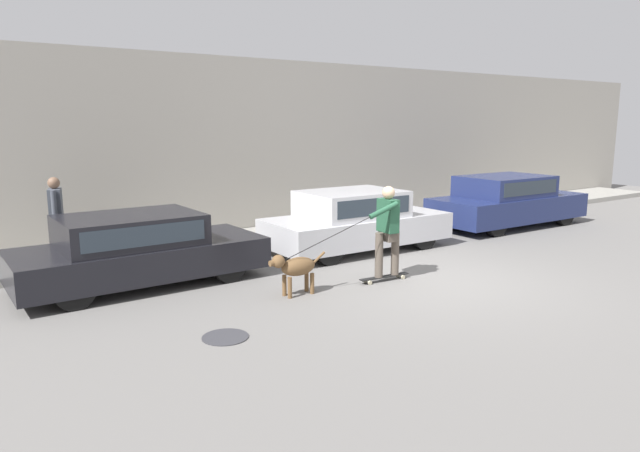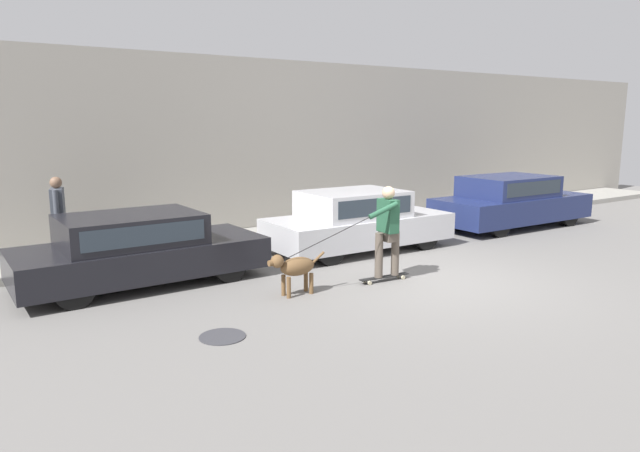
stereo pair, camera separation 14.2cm
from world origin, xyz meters
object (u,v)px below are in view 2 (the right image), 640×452
parked_car_2 (511,202)px  dog (295,267)px  pedestrian_with_bag (59,216)px  skateboarder (387,228)px  fire_hydrant (414,218)px  parked_car_1 (357,222)px  parked_car_0 (139,250)px

parked_car_2 → dog: parked_car_2 is taller
pedestrian_with_bag → skateboarder: bearing=-25.5°
dog → fire_hydrant: (5.21, 2.87, -0.10)m
skateboarder → fire_hydrant: 4.63m
pedestrian_with_bag → fire_hydrant: bearing=8.6°
skateboarder → pedestrian_with_bag: (-4.61, 3.86, 0.09)m
skateboarder → pedestrian_with_bag: pedestrian_with_bag is taller
dog → skateboarder: bearing=174.3°
parked_car_1 → skateboarder: skateboarder is taller
parked_car_2 → dog: 8.14m
parked_car_1 → pedestrian_with_bag: bearing=164.3°
parked_car_1 → fire_hydrant: parked_car_1 is taller
parked_car_1 → skateboarder: size_ratio=1.60×
parked_car_1 → skateboarder: (-1.03, -2.21, 0.32)m
parked_car_0 → pedestrian_with_bag: pedestrian_with_bag is taller
skateboarder → parked_car_0: bearing=-27.0°
parked_car_0 → dog: bearing=-48.6°
pedestrian_with_bag → fire_hydrant: size_ratio=2.37×
parked_car_0 → dog: 2.78m
parked_car_2 → fire_hydrant: bearing=163.6°
skateboarder → fire_hydrant: skateboarder is taller
parked_car_0 → dog: (1.89, -2.04, -0.14)m
parked_car_2 → dog: (-7.88, -2.04, -0.20)m
parked_car_0 → parked_car_1: parked_car_1 is taller
parked_car_1 → fire_hydrant: size_ratio=5.96×
parked_car_2 → dog: size_ratio=4.29×
pedestrian_with_bag → parked_car_0: bearing=-45.5°
parked_car_2 → pedestrian_with_bag: (-10.73, 1.65, 0.38)m
parked_car_2 → dog: bearing=-164.8°
parked_car_0 → pedestrian_with_bag: (-0.96, 1.65, 0.44)m
parked_car_0 → skateboarder: bearing=-32.6°
fire_hydrant → parked_car_0: bearing=-173.3°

